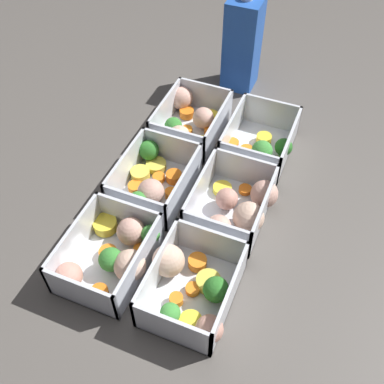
{
  "coord_description": "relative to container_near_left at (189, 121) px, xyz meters",
  "views": [
    {
      "loc": [
        0.46,
        0.19,
        0.59
      ],
      "look_at": [
        0.0,
        0.0,
        0.02
      ],
      "focal_mm": 42.0,
      "sensor_mm": 36.0,
      "label": 1
    }
  ],
  "objects": [
    {
      "name": "container_near_left",
      "position": [
        0.0,
        0.0,
        0.0
      ],
      "size": [
        0.17,
        0.14,
        0.06
      ],
      "color": "silver",
      "rests_on": "ground_plane"
    },
    {
      "name": "container_far_center",
      "position": [
        0.17,
        0.16,
        0.0
      ],
      "size": [
        0.15,
        0.13,
        0.06
      ],
      "color": "silver",
      "rests_on": "ground_plane"
    },
    {
      "name": "container_far_left",
      "position": [
        0.02,
        0.15,
        0.0
      ],
      "size": [
        0.15,
        0.12,
        0.06
      ],
      "color": "silver",
      "rests_on": "ground_plane"
    },
    {
      "name": "container_far_right",
      "position": [
        0.33,
        0.14,
        0.0
      ],
      "size": [
        0.15,
        0.15,
        0.06
      ],
      "color": "silver",
      "rests_on": "ground_plane"
    },
    {
      "name": "ground_plane",
      "position": [
        0.17,
        0.07,
        -0.02
      ],
      "size": [
        4.0,
        4.0,
        0.0
      ],
      "primitive_type": "plane",
      "color": "#56514C"
    },
    {
      "name": "container_near_center",
      "position": [
        0.17,
        0.0,
        -0.0
      ],
      "size": [
        0.15,
        0.12,
        0.06
      ],
      "color": "silver",
      "rests_on": "ground_plane"
    },
    {
      "name": "container_near_right",
      "position": [
        0.33,
        0.01,
        0.0
      ],
      "size": [
        0.15,
        0.13,
        0.06
      ],
      "color": "silver",
      "rests_on": "ground_plane"
    },
    {
      "name": "juice_carton",
      "position": [
        -0.18,
        0.04,
        0.07
      ],
      "size": [
        0.07,
        0.07,
        0.2
      ],
      "color": "blue",
      "rests_on": "ground_plane"
    }
  ]
}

